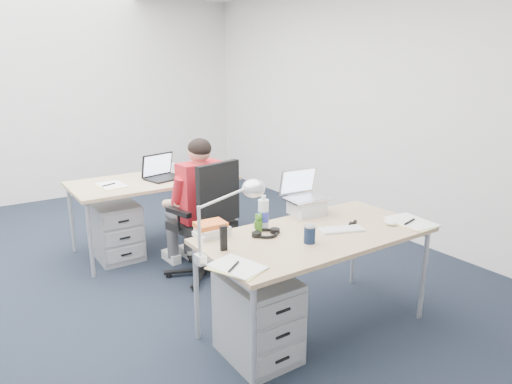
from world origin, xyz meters
TOP-DOWN VIEW (x-y plane):
  - floor at (0.00, 0.00)m, footprint 7.00×7.00m
  - room at (0.00, 0.00)m, footprint 6.02×7.02m
  - desk_near at (1.01, -1.10)m, footprint 1.60×0.80m
  - desk_far at (0.66, 0.98)m, footprint 1.60×0.80m
  - office_chair at (0.76, 0.09)m, footprint 0.80×0.80m
  - seated_person at (0.75, 0.26)m, footprint 0.39×0.68m
  - drawer_pedestal_near at (0.49, -1.15)m, footprint 0.40×0.50m
  - drawer_pedestal_far at (0.24, 0.95)m, footprint 0.40×0.50m
  - silver_laptop at (1.22, -0.75)m, footprint 0.34×0.28m
  - wireless_keyboard at (1.19, -1.16)m, footprint 0.33×0.22m
  - computer_mouse at (1.55, -1.28)m, footprint 0.08×0.11m
  - headphones at (0.70, -0.94)m, footprint 0.22×0.18m
  - can_koozie at (0.85, -1.21)m, footprint 0.09×0.09m
  - water_bottle at (0.75, -0.84)m, footprint 0.10×0.10m
  - bear_figurine at (0.69, -0.86)m, footprint 0.07×0.06m
  - book_stack at (0.39, -0.75)m, footprint 0.26×0.23m
  - cordless_phone at (0.33, -1.01)m, footprint 0.05×0.04m
  - papers_left at (0.26, -1.28)m, footprint 0.30×0.35m
  - papers_right at (1.71, -1.34)m, footprint 0.26×0.35m
  - sunglasses at (1.32, -1.13)m, footprint 0.11×0.07m
  - desk_lamp at (0.26, -1.11)m, footprint 0.43×0.19m
  - dark_laptop at (0.76, 0.91)m, footprint 0.43×0.43m
  - far_cup at (0.97, 1.16)m, footprint 0.08×0.08m
  - far_papers at (0.23, 0.94)m, footprint 0.24×0.33m

SIDE VIEW (x-z plane):
  - floor at x=0.00m, z-range 0.00..0.00m
  - drawer_pedestal_near at x=0.49m, z-range 0.00..0.55m
  - drawer_pedestal_far at x=0.24m, z-range 0.00..0.55m
  - office_chair at x=0.76m, z-range -0.23..0.84m
  - seated_person at x=0.75m, z-range 0.01..1.25m
  - desk_near at x=1.01m, z-range 0.32..1.05m
  - desk_far at x=0.66m, z-range 0.32..1.05m
  - far_papers at x=0.23m, z-range 0.73..0.74m
  - papers_left at x=0.26m, z-range 0.73..0.74m
  - papers_right at x=1.71m, z-range 0.73..0.74m
  - wireless_keyboard at x=1.19m, z-range 0.73..0.75m
  - sunglasses at x=1.32m, z-range 0.73..0.75m
  - computer_mouse at x=1.55m, z-range 0.73..0.76m
  - headphones at x=0.70m, z-range 0.73..0.76m
  - far_cup at x=0.97m, z-range 0.73..0.82m
  - book_stack at x=0.39m, z-range 0.73..0.83m
  - can_koozie at x=0.85m, z-range 0.73..0.85m
  - bear_figurine at x=0.69m, z-range 0.73..0.86m
  - cordless_phone at x=0.33m, z-range 0.73..0.89m
  - water_bottle at x=0.75m, z-range 0.73..0.98m
  - dark_laptop at x=0.76m, z-range 0.73..0.99m
  - silver_laptop at x=1.22m, z-range 0.73..1.06m
  - desk_lamp at x=0.26m, z-range 0.73..1.20m
  - room at x=0.00m, z-range 0.31..3.12m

